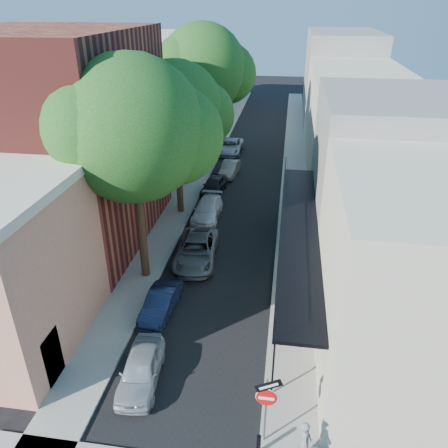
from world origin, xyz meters
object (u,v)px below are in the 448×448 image
(oak_far, at_px, (209,70))
(parked_car_d, at_px, (207,210))
(bollard, at_px, (259,444))
(parked_car_b, at_px, (161,302))
(parked_car_a, at_px, (141,369))
(parked_car_g, at_px, (231,146))
(parked_car_f, at_px, (230,169))
(sign_post, at_px, (267,400))
(oak_mid, at_px, (183,110))
(oak_near, at_px, (143,131))
(pedestrian, at_px, (305,442))
(parked_car_c, at_px, (197,250))
(parked_car_e, at_px, (214,185))

(oak_far, bearing_deg, parked_car_d, -80.99)
(bollard, height_order, parked_car_b, parked_car_b)
(parked_car_a, distance_m, parked_car_g, 28.74)
(parked_car_b, bearing_deg, parked_car_d, 91.85)
(oak_far, relative_size, parked_car_d, 2.84)
(oak_far, xyz_separation_m, parked_car_b, (1.21, -20.08, -7.69))
(parked_car_f, distance_m, parked_car_g, 6.09)
(sign_post, xyz_separation_m, bollard, (-0.16, -0.47, -1.52))
(oak_mid, xyz_separation_m, oak_far, (0.06, 9.04, 1.20))
(sign_post, xyz_separation_m, parked_car_a, (-4.90, 1.98, -1.42))
(oak_near, height_order, oak_far, oak_far)
(parked_car_d, height_order, pedestrian, pedestrian)
(parked_car_c, distance_m, parked_car_e, 9.80)
(oak_mid, xyz_separation_m, parked_car_c, (2.02, -6.26, -6.38))
(oak_near, height_order, parked_car_g, oak_near)
(oak_mid, bearing_deg, parked_car_g, 84.51)
(oak_mid, bearing_deg, pedestrian, -66.09)
(oak_far, bearing_deg, parked_car_g, 74.46)
(oak_near, relative_size, oak_mid, 1.12)
(parked_car_c, bearing_deg, oak_far, 93.54)
(parked_car_d, relative_size, parked_car_e, 1.15)
(oak_near, xyz_separation_m, parked_car_c, (1.97, 1.71, -7.20))
(oak_mid, distance_m, parked_car_e, 7.45)
(oak_mid, distance_m, parked_car_d, 6.70)
(parked_car_d, bearing_deg, oak_far, 99.07)
(parked_car_a, bearing_deg, oak_far, 88.72)
(oak_near, xyz_separation_m, parked_car_e, (1.27, 11.48, -7.26))
(sign_post, bearing_deg, parked_car_f, 100.47)
(bollard, bearing_deg, oak_near, 123.12)
(bollard, height_order, oak_near, oak_near)
(oak_mid, distance_m, oak_far, 9.12)
(parked_car_a, xyz_separation_m, parked_car_b, (-0.40, 4.23, -0.04))
(bollard, distance_m, oak_mid, 19.96)
(oak_far, bearing_deg, parked_car_c, -82.72)
(oak_mid, xyz_separation_m, parked_car_g, (1.29, 13.46, -6.42))
(oak_far, distance_m, parked_car_b, 21.54)
(parked_car_f, bearing_deg, oak_mid, -101.28)
(oak_far, xyz_separation_m, parked_car_d, (1.56, -9.83, -7.65))
(parked_car_e, distance_m, parked_car_g, 9.95)
(sign_post, height_order, bollard, sign_post)
(oak_far, height_order, pedestrian, oak_far)
(oak_far, height_order, parked_car_d, oak_far)
(parked_car_a, relative_size, parked_car_c, 0.74)
(parked_car_d, height_order, parked_car_g, parked_car_g)
(sign_post, bearing_deg, oak_near, 125.09)
(parked_car_a, relative_size, parked_car_d, 0.86)
(parked_car_c, relative_size, parked_car_e, 1.33)
(oak_far, distance_m, parked_car_c, 17.19)
(oak_far, bearing_deg, parked_car_e, -77.14)
(oak_mid, distance_m, pedestrian, 20.33)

